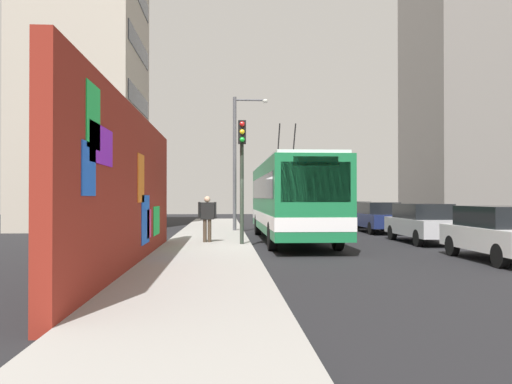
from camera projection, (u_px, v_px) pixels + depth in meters
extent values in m
plane|color=black|center=(253.00, 251.00, 17.95)|extent=(80.00, 80.00, 0.00)
cube|color=gray|center=(206.00, 249.00, 17.85)|extent=(48.00, 3.20, 0.15)
cube|color=maroon|center=(132.00, 190.00, 13.55)|extent=(13.56, 0.30, 4.07)
cube|color=#F2338C|center=(149.00, 224.00, 15.44)|extent=(0.83, 0.02, 0.84)
cube|color=blue|center=(146.00, 219.00, 14.79)|extent=(1.42, 0.02, 1.36)
cube|color=blue|center=(89.00, 169.00, 8.58)|extent=(0.86, 0.02, 0.88)
cube|color=green|center=(93.00, 117.00, 8.87)|extent=(0.92, 0.02, 1.09)
cube|color=orange|center=(141.00, 178.00, 13.97)|extent=(1.03, 0.02, 1.28)
cube|color=#8C19D8|center=(102.00, 145.00, 9.47)|extent=(1.79, 0.02, 0.69)
cube|color=green|center=(157.00, 221.00, 17.19)|extent=(1.50, 0.02, 0.93)
cube|color=#B2A899|center=(86.00, 51.00, 31.34)|extent=(8.55, 6.25, 21.13)
cube|color=black|center=(139.00, 154.00, 31.46)|extent=(7.27, 0.04, 1.10)
cube|color=black|center=(139.00, 101.00, 31.50)|extent=(7.27, 0.04, 1.10)
cube|color=black|center=(139.00, 47.00, 31.53)|extent=(7.27, 0.04, 1.10)
cube|color=gray|center=(487.00, 75.00, 36.14)|extent=(8.38, 9.63, 20.49)
cube|color=#19723F|center=(291.00, 198.00, 22.01)|extent=(11.97, 2.52, 2.75)
cube|color=silver|center=(291.00, 163.00, 22.03)|extent=(11.49, 2.32, 0.12)
cube|color=white|center=(291.00, 217.00, 22.01)|extent=(11.99, 2.54, 0.44)
cube|color=black|center=(316.00, 182.00, 16.07)|extent=(0.04, 2.15, 1.24)
cube|color=black|center=(291.00, 188.00, 22.02)|extent=(11.01, 2.55, 0.88)
cube|color=orange|center=(316.00, 161.00, 16.08)|extent=(0.06, 1.39, 0.28)
cylinder|color=black|center=(294.00, 147.00, 23.85)|extent=(1.43, 0.06, 2.00)
cylinder|color=black|center=(278.00, 147.00, 23.81)|extent=(1.43, 0.06, 2.00)
cylinder|color=black|center=(338.00, 236.00, 18.25)|extent=(1.00, 0.28, 1.00)
cylinder|color=black|center=(272.00, 236.00, 18.11)|extent=(1.00, 0.28, 1.00)
cylinder|color=black|center=(304.00, 225.00, 25.89)|extent=(1.00, 0.28, 1.00)
cylinder|color=black|center=(258.00, 225.00, 25.75)|extent=(1.00, 0.28, 1.00)
cube|color=white|center=(503.00, 239.00, 15.13)|extent=(4.34, 1.91, 0.66)
cube|color=black|center=(501.00, 217.00, 15.23)|extent=(2.61, 1.72, 0.60)
cylinder|color=black|center=(500.00, 256.00, 13.65)|extent=(0.64, 0.22, 0.64)
cylinder|color=black|center=(505.00, 245.00, 16.61)|extent=(0.64, 0.22, 0.64)
cylinder|color=black|center=(452.00, 246.00, 16.51)|extent=(0.64, 0.22, 0.64)
cube|color=#B7B7BC|center=(423.00, 227.00, 21.22)|extent=(4.63, 1.73, 0.66)
cube|color=black|center=(422.00, 211.00, 21.31)|extent=(2.78, 1.55, 0.60)
cylinder|color=black|center=(458.00, 238.00, 19.73)|extent=(0.64, 0.22, 0.64)
cylinder|color=black|center=(418.00, 238.00, 19.64)|extent=(0.64, 0.22, 0.64)
cylinder|color=black|center=(427.00, 232.00, 22.78)|extent=(0.64, 0.22, 0.64)
cylinder|color=black|center=(392.00, 233.00, 22.69)|extent=(0.64, 0.22, 0.64)
cube|color=navy|center=(378.00, 220.00, 27.45)|extent=(4.77, 1.76, 0.66)
cube|color=black|center=(377.00, 208.00, 27.56)|extent=(2.86, 1.59, 0.60)
cylinder|color=black|center=(403.00, 228.00, 25.93)|extent=(0.64, 0.22, 0.64)
cylinder|color=black|center=(371.00, 228.00, 25.83)|extent=(0.64, 0.22, 0.64)
cylinder|color=black|center=(383.00, 225.00, 29.07)|extent=(0.64, 0.22, 0.64)
cylinder|color=black|center=(355.00, 225.00, 28.97)|extent=(0.64, 0.22, 0.64)
cube|color=#38383D|center=(352.00, 216.00, 32.97)|extent=(4.80, 1.88, 0.66)
cube|color=black|center=(352.00, 206.00, 33.07)|extent=(2.88, 1.70, 0.60)
cylinder|color=black|center=(372.00, 223.00, 31.44)|extent=(0.64, 0.22, 0.64)
cylinder|color=black|center=(344.00, 223.00, 31.33)|extent=(0.64, 0.22, 0.64)
cylinder|color=black|center=(359.00, 220.00, 34.60)|extent=(0.64, 0.22, 0.64)
cylinder|color=black|center=(333.00, 220.00, 34.50)|extent=(0.64, 0.22, 0.64)
cylinder|color=#3F3326|center=(210.00, 231.00, 19.86)|extent=(0.14, 0.14, 0.85)
cylinder|color=#3F3326|center=(205.00, 231.00, 19.85)|extent=(0.14, 0.14, 0.85)
cube|color=black|center=(207.00, 211.00, 19.87)|extent=(0.22, 0.50, 0.64)
cylinder|color=black|center=(215.00, 210.00, 19.88)|extent=(0.09, 0.09, 0.61)
cylinder|color=black|center=(199.00, 210.00, 19.85)|extent=(0.09, 0.09, 0.61)
sphere|color=tan|center=(207.00, 199.00, 19.87)|extent=(0.23, 0.23, 0.23)
cylinder|color=#2D382D|center=(242.00, 182.00, 19.07)|extent=(0.14, 0.14, 4.47)
cube|color=black|center=(242.00, 132.00, 18.87)|extent=(0.20, 0.28, 0.84)
sphere|color=red|center=(242.00, 124.00, 18.77)|extent=(0.18, 0.18, 0.18)
sphere|color=yellow|center=(242.00, 132.00, 18.76)|extent=(0.18, 0.18, 0.18)
sphere|color=green|center=(242.00, 140.00, 18.76)|extent=(0.18, 0.18, 0.18)
cylinder|color=#4C4C51|center=(235.00, 164.00, 27.00)|extent=(0.18, 0.18, 6.83)
cylinder|color=#4C4C51|center=(250.00, 100.00, 27.08)|extent=(0.10, 1.57, 0.10)
ellipsoid|color=silver|center=(265.00, 101.00, 27.12)|extent=(0.44, 0.28, 0.20)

